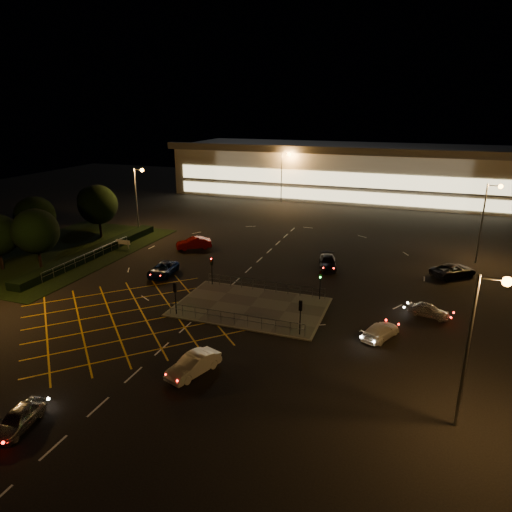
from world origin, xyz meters
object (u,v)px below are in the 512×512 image
(signal_ne, at_px, (320,278))
(car_approach_white, at_px, (380,331))
(car_circ_red, at_px, (194,243))
(car_east_grey, at_px, (453,270))
(car_near_silver, at_px, (18,418))
(signal_sw, at_px, (175,292))
(car_far_dkgrey, at_px, (328,262))
(signal_nw, at_px, (212,265))
(signal_se, at_px, (300,311))
(car_left_blue, at_px, (163,269))
(car_right_silver, at_px, (428,310))
(car_queue_white, at_px, (194,365))

(signal_ne, bearing_deg, car_approach_white, -42.63)
(car_circ_red, distance_m, car_east_grey, 33.24)
(car_near_silver, xyz_separation_m, car_east_grey, (26.31, 37.15, 0.10))
(signal_sw, xyz_separation_m, car_far_dkgrey, (10.83, 17.96, -1.65))
(signal_nw, height_order, car_approach_white, signal_nw)
(signal_sw, relative_size, signal_se, 1.00)
(signal_nw, height_order, car_near_silver, signal_nw)
(signal_sw, bearing_deg, car_east_grey, -141.63)
(signal_ne, distance_m, car_left_blue, 18.86)
(car_near_silver, relative_size, car_east_grey, 0.71)
(signal_ne, relative_size, car_circ_red, 0.66)
(signal_sw, distance_m, car_circ_red, 21.15)
(car_far_dkgrey, relative_size, car_right_silver, 1.31)
(car_far_dkgrey, bearing_deg, car_circ_red, 162.20)
(car_queue_white, distance_m, car_circ_red, 31.22)
(car_queue_white, relative_size, car_far_dkgrey, 0.91)
(car_far_dkgrey, height_order, car_circ_red, car_circ_red)
(signal_nw, relative_size, car_queue_white, 0.70)
(signal_ne, xyz_separation_m, car_circ_red, (-20.15, 11.46, -1.58))
(signal_se, distance_m, car_queue_white, 10.32)
(signal_sw, relative_size, signal_ne, 1.00)
(car_east_grey, bearing_deg, car_queue_white, 104.47)
(signal_ne, bearing_deg, signal_se, -90.00)
(car_right_silver, height_order, car_circ_red, car_circ_red)
(car_far_dkgrey, bearing_deg, signal_sw, -134.42)
(car_right_silver, bearing_deg, car_left_blue, 101.02)
(signal_se, xyz_separation_m, car_left_blue, (-18.76, 8.97, -1.66))
(signal_sw, distance_m, signal_se, 12.00)
(car_circ_red, relative_size, car_approach_white, 1.11)
(signal_ne, relative_size, car_left_blue, 0.62)
(car_left_blue, bearing_deg, car_queue_white, -60.34)
(signal_ne, relative_size, car_right_silver, 0.84)
(signal_sw, bearing_deg, signal_nw, -90.00)
(signal_sw, bearing_deg, signal_se, -180.00)
(signal_sw, bearing_deg, car_right_silver, -160.98)
(car_far_dkgrey, height_order, car_east_grey, car_east_grey)
(signal_ne, xyz_separation_m, car_left_blue, (-18.76, 0.99, -1.66))
(car_queue_white, distance_m, car_far_dkgrey, 26.70)
(signal_nw, distance_m, car_left_blue, 7.03)
(signal_nw, relative_size, car_right_silver, 0.84)
(car_right_silver, distance_m, car_approach_white, 6.92)
(car_queue_white, relative_size, car_east_grey, 0.82)
(signal_ne, bearing_deg, signal_nw, 180.00)
(car_right_silver, bearing_deg, car_near_silver, 150.12)
(signal_sw, height_order, signal_se, same)
(car_queue_white, xyz_separation_m, car_right_silver, (16.28, 16.04, -0.10))
(car_left_blue, relative_size, car_right_silver, 1.36)
(car_far_dkgrey, xyz_separation_m, car_circ_red, (-18.99, 1.49, 0.08))
(signal_ne, relative_size, car_queue_white, 0.70)
(signal_nw, xyz_separation_m, car_far_dkgrey, (10.83, 9.98, -1.65))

